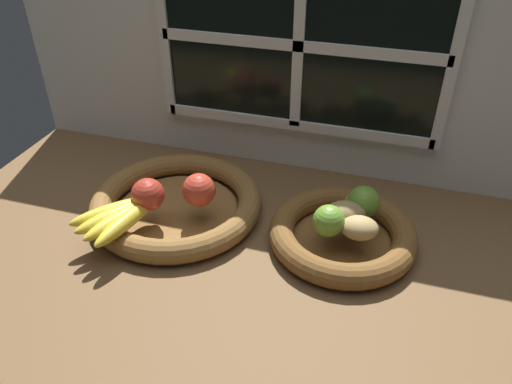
% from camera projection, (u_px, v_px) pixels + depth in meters
% --- Properties ---
extents(ground_plane, '(1.40, 0.90, 0.03)m').
position_uv_depth(ground_plane, '(262.00, 240.00, 1.03)').
color(ground_plane, brown).
extents(back_wall, '(1.40, 0.05, 0.55)m').
position_uv_depth(back_wall, '(300.00, 56.00, 1.10)').
color(back_wall, silver).
rests_on(back_wall, ground_plane).
extents(fruit_bowl_left, '(0.37, 0.37, 0.05)m').
position_uv_depth(fruit_bowl_left, '(177.00, 204.00, 1.08)').
color(fruit_bowl_left, brown).
rests_on(fruit_bowl_left, ground_plane).
extents(fruit_bowl_right, '(0.30, 0.30, 0.05)m').
position_uv_depth(fruit_bowl_right, '(342.00, 234.00, 0.99)').
color(fruit_bowl_right, brown).
rests_on(fruit_bowl_right, ground_plane).
extents(apple_red_right, '(0.07, 0.07, 0.07)m').
position_uv_depth(apple_red_right, '(200.00, 189.00, 1.01)').
color(apple_red_right, '#CC422D').
rests_on(apple_red_right, fruit_bowl_left).
extents(apple_red_front, '(0.07, 0.07, 0.07)m').
position_uv_depth(apple_red_front, '(148.00, 195.00, 1.00)').
color(apple_red_front, '#B73828').
rests_on(apple_red_front, fruit_bowl_left).
extents(banana_bunch_front, '(0.14, 0.19, 0.03)m').
position_uv_depth(banana_bunch_front, '(120.00, 215.00, 0.97)').
color(banana_bunch_front, yellow).
rests_on(banana_bunch_front, fruit_bowl_left).
extents(potato_large, '(0.09, 0.08, 0.05)m').
position_uv_depth(potato_large, '(345.00, 214.00, 0.96)').
color(potato_large, '#A38451').
rests_on(potato_large, fruit_bowl_right).
extents(potato_small, '(0.08, 0.07, 0.04)m').
position_uv_depth(potato_small, '(359.00, 228.00, 0.93)').
color(potato_small, tan).
rests_on(potato_small, fruit_bowl_right).
extents(potato_back, '(0.07, 0.08, 0.05)m').
position_uv_depth(potato_back, '(358.00, 203.00, 0.99)').
color(potato_back, tan).
rests_on(potato_back, fruit_bowl_right).
extents(lime_near, '(0.06, 0.06, 0.06)m').
position_uv_depth(lime_near, '(329.00, 221.00, 0.93)').
color(lime_near, '#6B9E33').
rests_on(lime_near, fruit_bowl_right).
extents(lime_far, '(0.07, 0.07, 0.07)m').
position_uv_depth(lime_far, '(363.00, 202.00, 0.98)').
color(lime_far, olive).
rests_on(lime_far, fruit_bowl_right).
extents(chili_pepper, '(0.10, 0.07, 0.02)m').
position_uv_depth(chili_pepper, '(342.00, 228.00, 0.95)').
color(chili_pepper, red).
rests_on(chili_pepper, fruit_bowl_right).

